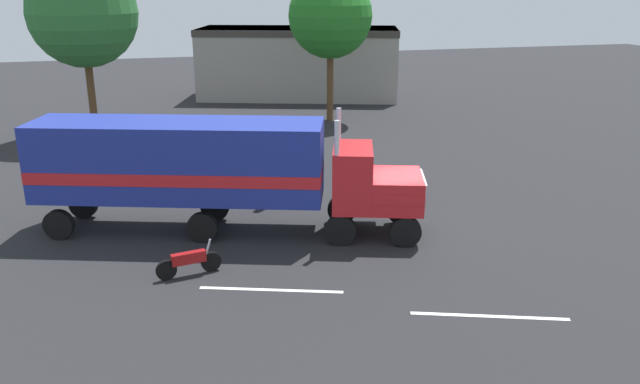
% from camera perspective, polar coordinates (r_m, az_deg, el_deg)
% --- Properties ---
extents(ground_plane, '(120.00, 120.00, 0.00)m').
position_cam_1_polar(ground_plane, '(24.25, 6.96, -3.46)').
color(ground_plane, '#232326').
extents(lane_stripe_near, '(4.21, 1.60, 0.01)m').
position_cam_1_polar(lane_stripe_near, '(19.73, -4.38, -8.69)').
color(lane_stripe_near, silver).
rests_on(lane_stripe_near, ground_plane).
extents(lane_stripe_mid, '(4.19, 1.65, 0.01)m').
position_cam_1_polar(lane_stripe_mid, '(18.87, 14.87, -10.65)').
color(lane_stripe_mid, silver).
rests_on(lane_stripe_mid, ground_plane).
extents(semi_truck, '(14.21, 6.89, 4.50)m').
position_cam_1_polar(semi_truck, '(23.65, -9.86, 2.30)').
color(semi_truck, red).
rests_on(semi_truck, ground_plane).
extents(person_bystander, '(0.40, 0.48, 1.63)m').
position_cam_1_polar(person_bystander, '(26.36, -4.87, 0.48)').
color(person_bystander, black).
rests_on(person_bystander, ground_plane).
extents(parked_car, '(4.68, 3.88, 1.57)m').
position_cam_1_polar(parked_car, '(33.22, -9.52, 3.92)').
color(parked_car, black).
rests_on(parked_car, ground_plane).
extents(motorcycle, '(2.09, 0.50, 1.12)m').
position_cam_1_polar(motorcycle, '(20.81, -11.58, -6.08)').
color(motorcycle, black).
rests_on(motorcycle, ground_plane).
extents(tree_left, '(6.20, 6.20, 10.27)m').
position_cam_1_polar(tree_left, '(40.22, -20.41, 14.71)').
color(tree_left, brown).
rests_on(tree_left, ground_plane).
extents(tree_center, '(5.39, 5.39, 9.46)m').
position_cam_1_polar(tree_center, '(42.37, 0.93, 15.38)').
color(tree_center, brown).
rests_on(tree_center, ground_plane).
extents(building_backdrop, '(16.57, 10.64, 5.41)m').
position_cam_1_polar(building_backdrop, '(51.64, -1.92, 11.66)').
color(building_backdrop, '#9E938C').
rests_on(building_backdrop, ground_plane).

